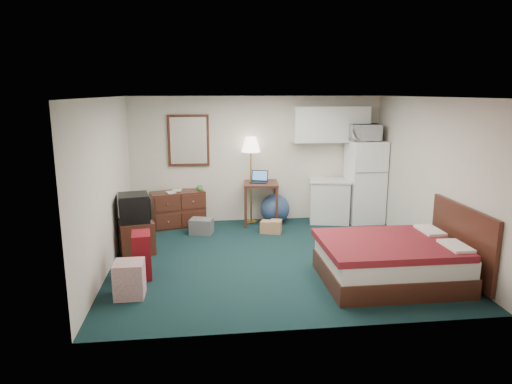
{
  "coord_description": "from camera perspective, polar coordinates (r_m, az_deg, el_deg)",
  "views": [
    {
      "loc": [
        -1.1,
        -6.76,
        2.58
      ],
      "look_at": [
        -0.27,
        0.19,
        1.04
      ],
      "focal_mm": 32.0,
      "sensor_mm": 36.0,
      "label": 1
    }
  ],
  "objects": [
    {
      "name": "retail_box",
      "position": [
        6.15,
        -15.54,
        -10.46
      ],
      "size": [
        0.37,
        0.37,
        0.46
      ],
      "primitive_type": null,
      "rotation": [
        0.0,
        0.0,
        0.01
      ],
      "color": "silver",
      "rests_on": "floor"
    },
    {
      "name": "book_b",
      "position": [
        8.99,
        -10.44,
        0.86
      ],
      "size": [
        0.18,
        0.03,
        0.24
      ],
      "primitive_type": "imported",
      "rotation": [
        0.0,
        0.0,
        -0.05
      ],
      "color": "#97704A",
      "rests_on": "dresser"
    },
    {
      "name": "upper_cabinets",
      "position": [
        9.22,
        9.34,
        8.35
      ],
      "size": [
        1.5,
        0.35,
        0.7
      ],
      "primitive_type": null,
      "color": "silver",
      "rests_on": "walls"
    },
    {
      "name": "headboard",
      "position": [
        6.98,
        24.32,
        -5.6
      ],
      "size": [
        0.06,
        1.56,
        1.0
      ],
      "primitive_type": null,
      "color": "#3C1E10",
      "rests_on": "walls"
    },
    {
      "name": "book_a",
      "position": [
        8.81,
        -11.14,
        0.55
      ],
      "size": [
        0.16,
        0.07,
        0.22
      ],
      "primitive_type": "imported",
      "rotation": [
        0.0,
        0.0,
        0.36
      ],
      "color": "#97704A",
      "rests_on": "dresser"
    },
    {
      "name": "cardboard_box_a",
      "position": [
        8.54,
        1.51,
        -4.38
      ],
      "size": [
        0.32,
        0.3,
        0.22
      ],
      "primitive_type": null,
      "rotation": [
        0.0,
        0.0,
        -0.34
      ],
      "color": "#97704A",
      "rests_on": "floor"
    },
    {
      "name": "suitcase",
      "position": [
        6.68,
        -14.07,
        -7.66
      ],
      "size": [
        0.3,
        0.43,
        0.65
      ],
      "primitive_type": null,
      "rotation": [
        0.0,
        0.0,
        0.12
      ],
      "color": "#5F0B10",
      "rests_on": "floor"
    },
    {
      "name": "ceiling",
      "position": [
        6.85,
        2.46,
        11.76
      ],
      "size": [
        5.0,
        4.5,
        0.01
      ],
      "primitive_type": "cube",
      "color": "beige",
      "rests_on": "walls"
    },
    {
      "name": "mirror",
      "position": [
        9.04,
        -8.43,
        6.39
      ],
      "size": [
        0.8,
        0.06,
        1.0
      ],
      "primitive_type": null,
      "color": "white",
      "rests_on": "walls"
    },
    {
      "name": "cardboard_box_b",
      "position": [
        8.52,
        2.49,
        -4.35
      ],
      "size": [
        0.27,
        0.29,
        0.24
      ],
      "primitive_type": null,
      "rotation": [
        0.0,
        0.0,
        -0.3
      ],
      "color": "#97704A",
      "rests_on": "floor"
    },
    {
      "name": "exercise_ball",
      "position": [
        9.13,
        2.38,
        -2.09
      ],
      "size": [
        0.74,
        0.74,
        0.58
      ],
      "primitive_type": "sphere",
      "rotation": [
        0.0,
        0.0,
        -0.33
      ],
      "color": "navy",
      "rests_on": "floor"
    },
    {
      "name": "crt_tv",
      "position": [
        7.6,
        -15.02,
        -1.9
      ],
      "size": [
        0.57,
        0.6,
        0.44
      ],
      "primitive_type": null,
      "rotation": [
        0.0,
        0.0,
        0.2
      ],
      "color": "black",
      "rests_on": "tv_stand"
    },
    {
      "name": "fridge",
      "position": [
        9.39,
        13.42,
        1.28
      ],
      "size": [
        0.69,
        0.69,
        1.64
      ],
      "primitive_type": null,
      "rotation": [
        0.0,
        0.0,
        0.02
      ],
      "color": "white",
      "rests_on": "floor"
    },
    {
      "name": "desk",
      "position": [
        9.03,
        0.6,
        -1.41
      ],
      "size": [
        0.73,
        0.73,
        0.84
      ],
      "primitive_type": null,
      "rotation": [
        0.0,
        0.0,
        -0.1
      ],
      "color": "#3C1E10",
      "rests_on": "floor"
    },
    {
      "name": "mug",
      "position": [
        8.92,
        -7.06,
        0.54
      ],
      "size": [
        0.13,
        0.11,
        0.13
      ],
      "primitive_type": "imported",
      "rotation": [
        0.0,
        0.0,
        0.05
      ],
      "color": "#4B9840",
      "rests_on": "dresser"
    },
    {
      "name": "laptop",
      "position": [
        8.89,
        0.34,
        1.88
      ],
      "size": [
        0.39,
        0.35,
        0.22
      ],
      "primitive_type": null,
      "rotation": [
        0.0,
        0.0,
        -0.33
      ],
      "color": "black",
      "rests_on": "desk"
    },
    {
      "name": "bed",
      "position": [
        6.6,
        16.4,
        -8.35
      ],
      "size": [
        1.83,
        1.43,
        0.58
      ],
      "primitive_type": null,
      "rotation": [
        0.0,
        0.0,
        -0.0
      ],
      "color": "maroon",
      "rests_on": "floor"
    },
    {
      "name": "tv_stand",
      "position": [
        7.73,
        -14.79,
        -5.41
      ],
      "size": [
        0.68,
        0.71,
        0.53
      ],
      "primitive_type": null,
      "rotation": [
        0.0,
        0.0,
        0.31
      ],
      "color": "#3C1E10",
      "rests_on": "floor"
    },
    {
      "name": "file_bin",
      "position": [
        8.53,
        -6.83,
        -4.27
      ],
      "size": [
        0.47,
        0.4,
        0.28
      ],
      "primitive_type": null,
      "rotation": [
        0.0,
        0.0,
        -0.27
      ],
      "color": "slate",
      "rests_on": "floor"
    },
    {
      "name": "walls",
      "position": [
        6.98,
        2.37,
        1.45
      ],
      "size": [
        5.01,
        4.51,
        2.5
      ],
      "color": "beige",
      "rests_on": "floor"
    },
    {
      "name": "kitchen_counter",
      "position": [
        9.29,
        9.15,
        -1.2
      ],
      "size": [
        0.87,
        0.73,
        0.83
      ],
      "primitive_type": null,
      "rotation": [
        0.0,
        0.0,
        -0.21
      ],
      "color": "silver",
      "rests_on": "floor"
    },
    {
      "name": "microwave",
      "position": [
        9.2,
        13.39,
        7.48
      ],
      "size": [
        0.59,
        0.33,
        0.4
      ],
      "primitive_type": "imported",
      "rotation": [
        0.0,
        0.0,
        -0.0
      ],
      "color": "white",
      "rests_on": "fridge"
    },
    {
      "name": "dresser",
      "position": [
        9.03,
        -9.74,
        -2.08
      ],
      "size": [
        1.1,
        0.73,
        0.69
      ],
      "primitive_type": null,
      "rotation": [
        0.0,
        0.0,
        0.29
      ],
      "color": "#3C1E10",
      "rests_on": "floor"
    },
    {
      "name": "floor_lamp",
      "position": [
        9.03,
        -0.64,
        1.46
      ],
      "size": [
        0.39,
        0.39,
        1.72
      ],
      "primitive_type": null,
      "rotation": [
        0.0,
        0.0,
        0.05
      ],
      "color": "#BB943D",
      "rests_on": "floor"
    },
    {
      "name": "floor",
      "position": [
        7.32,
        2.28,
        -8.2
      ],
      "size": [
        5.0,
        4.5,
        0.01
      ],
      "primitive_type": "cube",
      "color": "black",
      "rests_on": "ground"
    }
  ]
}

